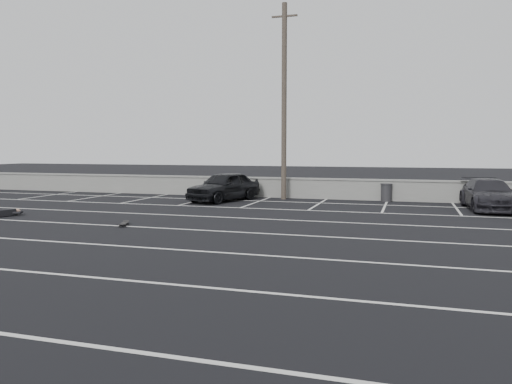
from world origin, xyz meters
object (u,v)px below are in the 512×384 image
(car_left, at_px, (224,186))
(utility_pole, at_px, (284,101))
(skateboard, at_px, (124,224))
(trash_bin, at_px, (386,192))
(person, at_px, (4,210))
(car_right, at_px, (489,194))

(car_left, relative_size, utility_pole, 0.44)
(utility_pole, relative_size, skateboard, 12.50)
(utility_pole, relative_size, trash_bin, 11.14)
(person, bearing_deg, car_left, 72.53)
(car_right, bearing_deg, person, -160.98)
(person, bearing_deg, utility_pole, 67.94)
(person, bearing_deg, car_right, 43.80)
(trash_bin, distance_m, skateboard, 13.25)
(car_right, relative_size, utility_pole, 0.46)
(skateboard, bearing_deg, person, 151.60)
(car_left, distance_m, skateboard, 8.47)
(person, bearing_deg, skateboard, 13.53)
(trash_bin, bearing_deg, skateboard, -127.41)
(car_left, height_order, person, car_left)
(car_right, bearing_deg, trash_bin, 149.87)
(car_right, distance_m, person, 19.60)
(car_left, height_order, skateboard, car_left)
(car_left, bearing_deg, car_right, 18.67)
(utility_pole, height_order, person, utility_pole)
(utility_pole, height_order, trash_bin, utility_pole)
(utility_pole, bearing_deg, car_right, -10.17)
(skateboard, bearing_deg, trash_bin, 31.18)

